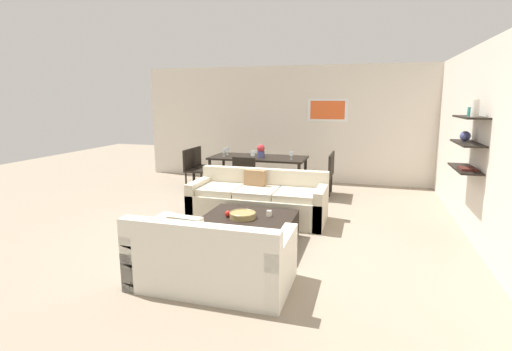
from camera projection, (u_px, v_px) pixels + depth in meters
The scene contains 20 objects.
ground_plane at pixel (259, 225), 6.00m from camera, with size 18.00×18.00×0.00m, color gray.
back_wall_unit at pixel (313, 125), 8.98m from camera, with size 8.40×0.09×2.70m.
right_wall_shelf_unit at pixel (475, 141), 5.47m from camera, with size 0.34×8.20×2.70m.
sofa_beige at pixel (258, 201), 6.29m from camera, with size 2.18×0.90×0.78m.
loveseat_white at pixel (211, 259), 4.03m from camera, with size 1.64×0.90×0.78m.
coffee_table at pixel (248, 230), 5.20m from camera, with size 1.21×1.06×0.38m.
decorative_bowl at pixel (243, 215), 5.11m from camera, with size 0.35×0.35×0.08m.
candle_jar at pixel (269, 213), 5.19m from camera, with size 0.07×0.07×0.08m, color silver.
apple_on_coffee_table at pixel (228, 214), 5.17m from camera, with size 0.09×0.09×0.09m, color red.
dining_table at pixel (258, 160), 8.06m from camera, with size 1.99×0.92×0.75m.
dining_chair_left_near at pixel (193, 167), 8.28m from camera, with size 0.44×0.44×0.88m.
dining_chair_foot at pixel (246, 176), 7.28m from camera, with size 0.44×0.44×0.88m.
dining_chair_left_far at pixel (201, 164), 8.67m from camera, with size 0.44×0.44×0.88m.
dining_chair_right_near at pixel (324, 174), 7.51m from camera, with size 0.44×0.44×0.88m.
dining_chair_right_far at pixel (326, 170), 7.90m from camera, with size 0.44×0.44×0.88m.
wine_glass_left_far at pixel (228, 149), 8.33m from camera, with size 0.08×0.08×0.16m.
wine_glass_right_near at pixel (291, 154), 7.72m from camera, with size 0.06×0.06×0.15m.
wine_glass_foot at pixel (253, 154), 7.64m from camera, with size 0.08×0.08×0.17m.
wine_glass_left_near at pixel (224, 151), 8.11m from camera, with size 0.07×0.07×0.16m.
centerpiece_vase at pixel (261, 151), 7.96m from camera, with size 0.16×0.16×0.27m.
Camera 1 is at (1.57, -5.52, 1.94)m, focal length 26.97 mm.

